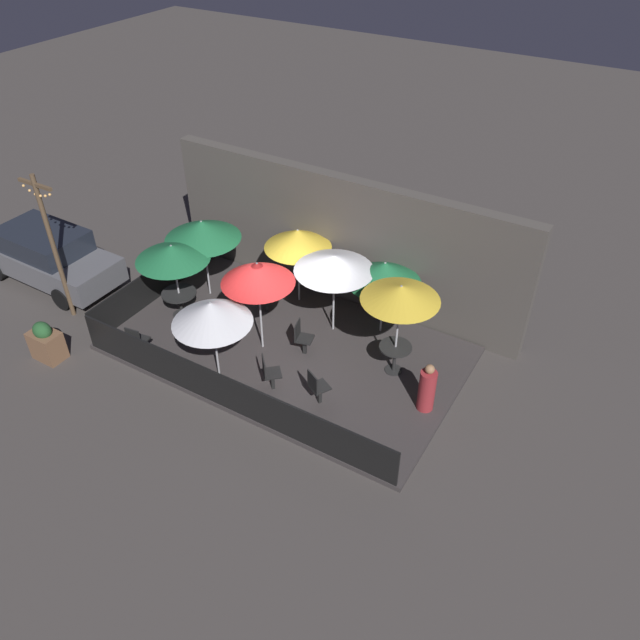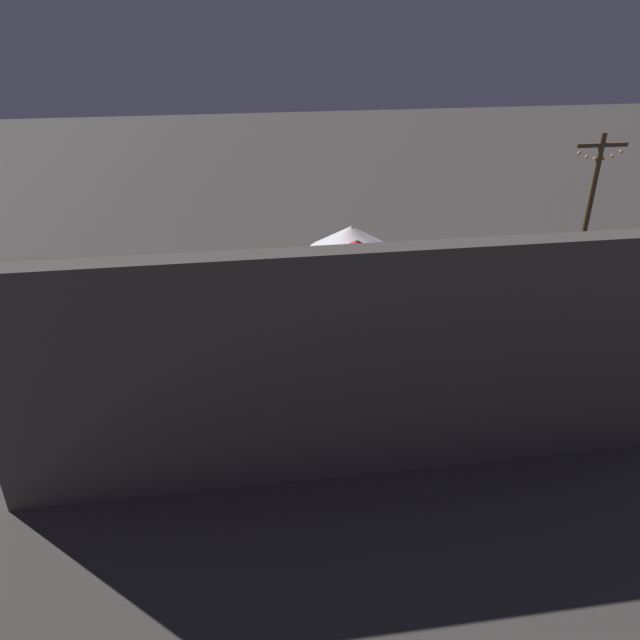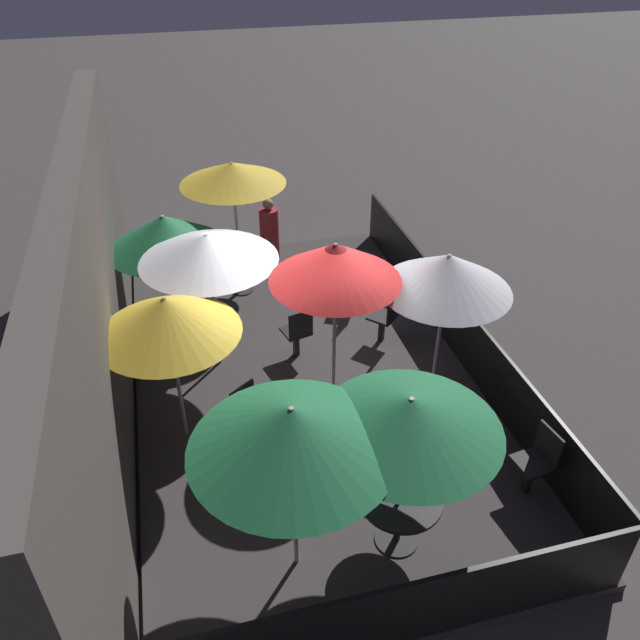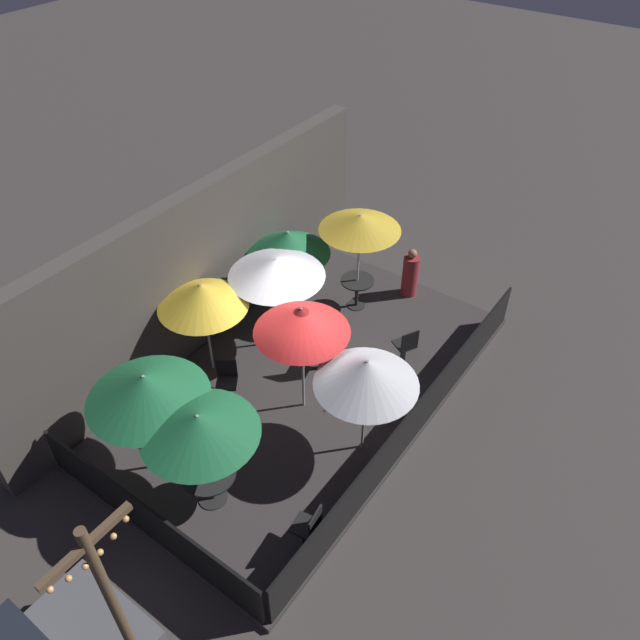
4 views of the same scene
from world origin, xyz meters
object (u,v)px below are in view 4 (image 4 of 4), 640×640
at_px(patio_umbrella_0, 199,425).
at_px(patio_umbrella_3, 302,320).
at_px(patio_umbrella_4, 276,267).
at_px(patio_chair_2, 406,345).
at_px(patio_umbrella_2, 202,295).
at_px(patio_umbrella_7, 146,387).
at_px(patio_umbrella_6, 367,373).
at_px(patio_chair_0, 383,381).
at_px(patron_0, 410,274).
at_px(dining_table_0, 209,478).
at_px(patio_chair_4, 320,352).
at_px(patio_chair_3, 227,379).
at_px(patio_umbrella_1, 360,223).
at_px(patio_umbrella_5, 288,243).
at_px(patio_chair_1, 309,527).
at_px(light_post, 119,616).

bearing_deg(patio_umbrella_0, patio_umbrella_3, 0.35).
bearing_deg(patio_umbrella_3, patio_umbrella_4, 52.49).
bearing_deg(patio_chair_2, patio_umbrella_3, 93.52).
relative_size(patio_umbrella_2, patio_umbrella_7, 0.96).
relative_size(patio_umbrella_0, patio_umbrella_4, 0.96).
bearing_deg(patio_umbrella_6, patio_umbrella_2, 91.49).
relative_size(patio_umbrella_0, patio_chair_0, 2.31).
xyz_separation_m(patio_chair_0, patio_chair_2, (1.17, 0.15, 0.01)).
bearing_deg(patio_chair_0, patron_0, -21.96).
bearing_deg(patio_chair_0, dining_table_0, 119.63).
bearing_deg(patio_chair_4, patio_umbrella_2, 110.08).
height_order(patio_umbrella_3, dining_table_0, patio_umbrella_3).
bearing_deg(patio_umbrella_4, patio_chair_3, -174.28).
height_order(patio_umbrella_2, patio_chair_4, patio_umbrella_2).
bearing_deg(dining_table_0, patio_umbrella_4, 22.09).
relative_size(patio_umbrella_1, patio_umbrella_7, 1.08).
distance_m(patio_umbrella_0, patio_umbrella_5, 5.29).
xyz_separation_m(patio_umbrella_6, patio_chair_2, (2.39, 0.48, -1.43)).
bearing_deg(patio_chair_0, patio_umbrella_1, 0.00).
bearing_deg(patron_0, patio_umbrella_1, 65.66).
bearing_deg(patio_umbrella_2, patio_umbrella_3, -82.44).
bearing_deg(patio_umbrella_0, patio_umbrella_6, -31.32).
bearing_deg(patio_umbrella_3, patio_chair_3, 118.22).
bearing_deg(patio_chair_1, patio_umbrella_6, -88.32).
bearing_deg(patio_chair_3, patio_chair_4, 113.57).
height_order(dining_table_0, light_post, light_post).
bearing_deg(light_post, patio_umbrella_2, 35.57).
bearing_deg(patio_umbrella_1, patio_chair_4, -165.84).
relative_size(patio_umbrella_7, patio_chair_0, 2.46).
distance_m(patio_umbrella_1, patio_umbrella_5, 1.60).
height_order(patio_umbrella_0, patio_chair_4, patio_umbrella_0).
bearing_deg(patio_chair_4, patio_umbrella_4, 67.16).
distance_m(patio_umbrella_2, dining_table_0, 3.46).
height_order(patio_chair_2, patio_chair_4, patio_chair_2).
distance_m(patio_umbrella_0, patio_umbrella_3, 2.62).
height_order(patio_chair_1, patio_chair_2, patio_chair_1).
height_order(patio_umbrella_3, patio_chair_2, patio_umbrella_3).
bearing_deg(patio_chair_0, patio_umbrella_4, 44.10).
relative_size(patio_umbrella_2, patio_chair_3, 2.34).
relative_size(dining_table_0, patron_0, 0.73).
distance_m(dining_table_0, patio_chair_0, 3.81).
relative_size(patio_chair_3, patron_0, 0.75).
distance_m(patio_chair_0, patio_chair_1, 3.43).
distance_m(patio_umbrella_1, patron_0, 2.18).
relative_size(patio_umbrella_5, patio_chair_4, 2.27).
xyz_separation_m(patio_umbrella_1, patio_chair_0, (-2.17, -2.02, -1.76)).
bearing_deg(patio_umbrella_7, patio_chair_1, -85.09).
xyz_separation_m(patio_umbrella_1, patio_umbrella_7, (-5.79, 0.28, -0.25)).
height_order(patio_umbrella_2, patio_chair_2, patio_umbrella_2).
xyz_separation_m(patio_umbrella_0, patio_chair_3, (1.90, 1.34, -1.42)).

